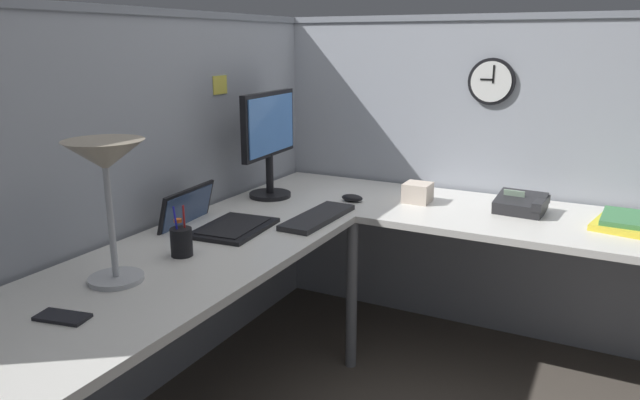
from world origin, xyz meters
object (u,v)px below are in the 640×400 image
wall_clock (492,82)px  office_phone (522,205)px  book_stack (626,222)px  laptop (213,221)px  monitor (269,136)px  keyboard (318,217)px  desk_lamp_dome (106,167)px  computer_mouse (352,198)px  tissue_box (418,193)px  cell_phone (62,317)px  pen_cup (181,241)px

wall_clock → office_phone: bearing=-142.0°
office_phone → book_stack: office_phone is taller
book_stack → office_phone: bearing=87.6°
laptop → book_stack: size_ratio=1.30×
monitor → keyboard: bearing=-121.4°
desk_lamp_dome → book_stack: size_ratio=1.42×
computer_mouse → office_phone: (0.17, -0.74, 0.02)m
computer_mouse → tissue_box: size_ratio=0.87×
monitor → computer_mouse: monitor is taller
office_phone → laptop: bearing=126.2°
laptop → cell_phone: bearing=-170.8°
book_stack → computer_mouse: bearing=97.5°
book_stack → monitor: bearing=99.4°
laptop → computer_mouse: (0.62, -0.33, -0.01)m
tissue_box → wall_clock: size_ratio=0.55×
pen_cup → tissue_box: 1.18m
laptop → desk_lamp_dome: 0.68m
keyboard → wall_clock: 1.08m
pen_cup → wall_clock: 1.65m
cell_phone → wall_clock: bearing=-31.6°
pen_cup → laptop: bearing=18.2°
desk_lamp_dome → pen_cup: 0.41m
office_phone → pen_cup: bearing=138.6°
computer_mouse → wall_clock: (0.46, -0.51, 0.52)m
keyboard → computer_mouse: computer_mouse is taller
office_phone → tissue_box: size_ratio=1.82×
keyboard → laptop: bearing=132.3°
office_phone → tissue_box: bearing=94.3°
pen_cup → cell_phone: bearing=-176.4°
desk_lamp_dome → cell_phone: size_ratio=3.09×
cell_phone → book_stack: book_stack is taller
computer_mouse → pen_cup: (-0.93, 0.23, 0.04)m
office_phone → book_stack: size_ratio=0.70×
pen_cup → book_stack: size_ratio=0.57×
computer_mouse → tissue_box: (0.13, -0.27, 0.03)m
laptop → cell_phone: size_ratio=2.83×
monitor → book_stack: monitor is taller
office_phone → wall_clock: (0.29, 0.23, 0.50)m
desk_lamp_dome → monitor: bearing=6.3°
keyboard → pen_cup: (-0.60, 0.22, 0.04)m
laptop → book_stack: (0.77, -1.48, -0.00)m
keyboard → book_stack: 1.25m
pen_cup → office_phone: bearing=-41.4°
monitor → book_stack: size_ratio=1.59×
pen_cup → book_stack: bearing=-51.7°
computer_mouse → desk_lamp_dome: 1.28m
computer_mouse → book_stack: bearing=-82.5°
monitor → laptop: (-0.52, -0.05, -0.27)m
laptop → tissue_box: (0.75, -0.61, 0.02)m
desk_lamp_dome → cell_phone: 0.45m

